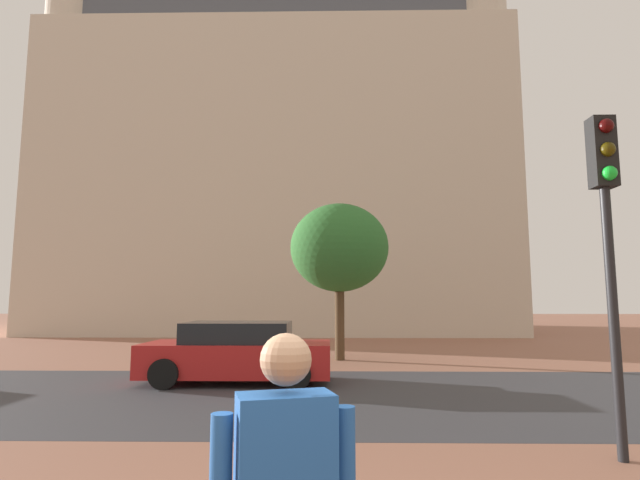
% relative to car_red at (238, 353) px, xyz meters
% --- Properties ---
extents(ground_plane, '(120.00, 120.00, 0.00)m').
position_rel_car_red_xyz_m(ground_plane, '(1.86, 0.18, -0.67)').
color(ground_plane, '#93604C').
extents(street_asphalt_strip, '(120.00, 6.72, 0.00)m').
position_rel_car_red_xyz_m(street_asphalt_strip, '(1.86, -1.48, -0.67)').
color(street_asphalt_strip, '#38383D').
rests_on(street_asphalt_strip, ground_plane).
extents(landmark_building, '(26.90, 15.11, 32.58)m').
position_rel_car_red_xyz_m(landmark_building, '(-0.90, 21.12, 9.74)').
color(landmark_building, beige).
rests_on(landmark_building, ground_plane).
extents(car_red, '(4.26, 2.04, 1.37)m').
position_rel_car_red_xyz_m(car_red, '(0.00, 0.00, 0.00)').
color(car_red, red).
rests_on(car_red, ground_plane).
extents(traffic_light_pole, '(0.28, 0.34, 4.17)m').
position_rel_car_red_xyz_m(traffic_light_pole, '(5.54, -5.58, 2.26)').
color(traffic_light_pole, black).
rests_on(traffic_light_pole, ground_plane).
extents(tree_curb_far, '(3.18, 3.18, 5.01)m').
position_rel_car_red_xyz_m(tree_curb_far, '(2.45, 4.43, 2.89)').
color(tree_curb_far, '#4C3823').
rests_on(tree_curb_far, ground_plane).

